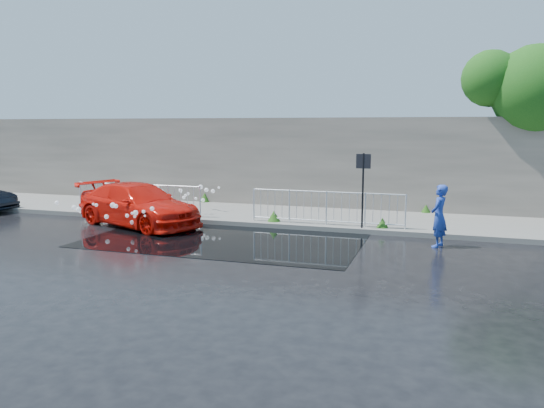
% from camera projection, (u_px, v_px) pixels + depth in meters
% --- Properties ---
extents(ground, '(90.00, 90.00, 0.00)m').
position_uv_depth(ground, '(197.00, 244.00, 15.03)').
color(ground, black).
rests_on(ground, ground).
extents(pavement, '(30.00, 4.00, 0.15)m').
position_uv_depth(pavement, '(256.00, 214.00, 19.72)').
color(pavement, '#61605C').
rests_on(pavement, ground).
extents(curb, '(30.00, 0.25, 0.16)m').
position_uv_depth(curb, '(236.00, 223.00, 17.84)').
color(curb, '#61605C').
rests_on(curb, ground).
extents(retaining_wall, '(30.00, 0.60, 3.50)m').
position_uv_depth(retaining_wall, '(274.00, 161.00, 21.52)').
color(retaining_wall, '#605951').
rests_on(retaining_wall, pavement).
extents(puddle, '(8.00, 5.00, 0.01)m').
position_uv_depth(puddle, '(227.00, 238.00, 15.81)').
color(puddle, black).
rests_on(puddle, ground).
extents(sign_post, '(0.45, 0.06, 2.50)m').
position_uv_depth(sign_post, '(363.00, 178.00, 16.40)').
color(sign_post, black).
rests_on(sign_post, ground).
extents(tree, '(5.20, 3.10, 6.39)m').
position_uv_depth(tree, '(542.00, 83.00, 18.33)').
color(tree, '#332114').
rests_on(tree, ground).
extents(railing_left, '(5.05, 0.05, 1.10)m').
position_uv_depth(railing_left, '(138.00, 198.00, 19.30)').
color(railing_left, silver).
rests_on(railing_left, pavement).
extents(railing_right, '(5.05, 0.05, 1.10)m').
position_uv_depth(railing_right, '(326.00, 207.00, 17.15)').
color(railing_right, silver).
rests_on(railing_right, pavement).
extents(weeds, '(12.17, 3.93, 0.39)m').
position_uv_depth(weeds, '(242.00, 209.00, 19.37)').
color(weeds, '#194512').
rests_on(weeds, pavement).
extents(water_spray, '(3.57, 5.23, 1.03)m').
position_uv_depth(water_spray, '(148.00, 200.00, 18.76)').
color(water_spray, white).
rests_on(water_spray, ground).
extents(red_car, '(5.28, 3.54, 1.42)m').
position_uv_depth(red_car, '(138.00, 205.00, 17.76)').
color(red_car, red).
rests_on(red_car, ground).
extents(person, '(0.59, 0.73, 1.74)m').
position_uv_depth(person, '(439.00, 216.00, 14.60)').
color(person, '#223FAA').
rests_on(person, ground).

